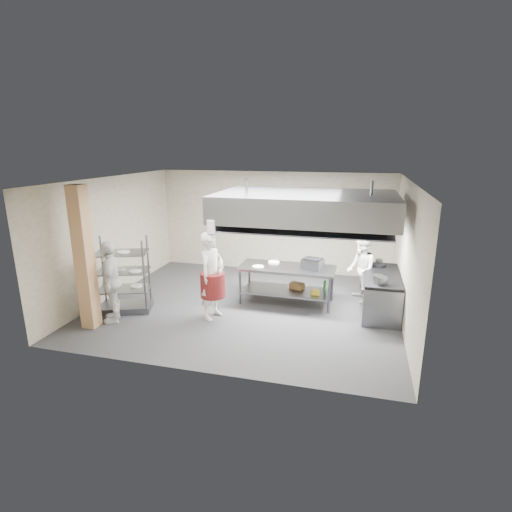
% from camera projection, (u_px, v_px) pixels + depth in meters
% --- Properties ---
extents(floor, '(7.00, 7.00, 0.00)m').
position_uv_depth(floor, '(247.00, 306.00, 9.61)').
color(floor, '#333336').
rests_on(floor, ground).
extents(ceiling, '(7.00, 7.00, 0.00)m').
position_uv_depth(ceiling, '(246.00, 180.00, 8.81)').
color(ceiling, silver).
rests_on(ceiling, wall_back).
extents(wall_back, '(7.00, 0.00, 7.00)m').
position_uv_depth(wall_back, '(274.00, 222.00, 12.01)').
color(wall_back, '#9F957E').
rests_on(wall_back, ground).
extents(wall_left, '(0.00, 6.00, 6.00)m').
position_uv_depth(wall_left, '(113.00, 237.00, 10.06)').
color(wall_left, '#9F957E').
rests_on(wall_left, ground).
extents(wall_right, '(0.00, 6.00, 6.00)m').
position_uv_depth(wall_right, '(407.00, 256.00, 8.36)').
color(wall_right, '#9F957E').
rests_on(wall_right, ground).
extents(column, '(0.30, 0.30, 3.00)m').
position_uv_depth(column, '(84.00, 259.00, 8.14)').
color(column, tan).
rests_on(column, floor).
extents(exhaust_hood, '(4.00, 2.50, 0.60)m').
position_uv_depth(exhaust_hood, '(306.00, 206.00, 9.02)').
color(exhaust_hood, slate).
rests_on(exhaust_hood, ceiling).
extents(hood_strip_a, '(1.60, 0.12, 0.04)m').
position_uv_depth(hood_strip_a, '(267.00, 219.00, 9.33)').
color(hood_strip_a, white).
rests_on(hood_strip_a, exhaust_hood).
extents(hood_strip_b, '(1.60, 0.12, 0.04)m').
position_uv_depth(hood_strip_b, '(346.00, 222.00, 8.89)').
color(hood_strip_b, white).
rests_on(hood_strip_b, exhaust_hood).
extents(wall_shelf, '(1.50, 0.28, 0.04)m').
position_uv_depth(wall_shelf, '(334.00, 226.00, 11.42)').
color(wall_shelf, slate).
rests_on(wall_shelf, wall_back).
extents(island, '(2.31, 0.99, 0.91)m').
position_uv_depth(island, '(287.00, 285.00, 9.72)').
color(island, gray).
rests_on(island, floor).
extents(island_worktop, '(2.31, 0.99, 0.06)m').
position_uv_depth(island_worktop, '(287.00, 268.00, 9.61)').
color(island_worktop, slate).
rests_on(island_worktop, island).
extents(island_undershelf, '(2.12, 0.89, 0.04)m').
position_uv_depth(island_undershelf, '(286.00, 291.00, 9.76)').
color(island_undershelf, slate).
rests_on(island_undershelf, island).
extents(pass_rack, '(1.31, 1.01, 1.73)m').
position_uv_depth(pass_rack, '(123.00, 275.00, 9.14)').
color(pass_rack, slate).
rests_on(pass_rack, floor).
extents(cooking_range, '(0.80, 2.00, 0.84)m').
position_uv_depth(cooking_range, '(381.00, 294.00, 9.21)').
color(cooking_range, gray).
rests_on(cooking_range, floor).
extents(range_top, '(0.78, 1.96, 0.06)m').
position_uv_depth(range_top, '(382.00, 275.00, 9.09)').
color(range_top, black).
rests_on(range_top, cooking_range).
extents(chef_head, '(0.64, 0.81, 1.95)m').
position_uv_depth(chef_head, '(212.00, 276.00, 8.73)').
color(chef_head, white).
rests_on(chef_head, floor).
extents(chef_line, '(0.79, 0.92, 1.63)m').
position_uv_depth(chef_line, '(361.00, 269.00, 9.71)').
color(chef_line, silver).
rests_on(chef_line, floor).
extents(chef_plating, '(0.86, 1.14, 1.79)m').
position_uv_depth(chef_plating, '(111.00, 282.00, 8.59)').
color(chef_plating, white).
rests_on(chef_plating, floor).
extents(griddle, '(0.55, 0.48, 0.23)m').
position_uv_depth(griddle, '(312.00, 264.00, 9.44)').
color(griddle, slate).
rests_on(griddle, island_worktop).
extents(wicker_basket, '(0.38, 0.32, 0.14)m').
position_uv_depth(wicker_basket, '(297.00, 286.00, 9.83)').
color(wicker_basket, olive).
rests_on(wicker_basket, island_undershelf).
extents(stockpot, '(0.23, 0.23, 0.16)m').
position_uv_depth(stockpot, '(379.00, 279.00, 8.52)').
color(stockpot, gray).
rests_on(stockpot, range_top).
extents(plate_stack, '(0.28, 0.28, 0.05)m').
position_uv_depth(plate_stack, '(125.00, 288.00, 9.22)').
color(plate_stack, white).
rests_on(plate_stack, pass_rack).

